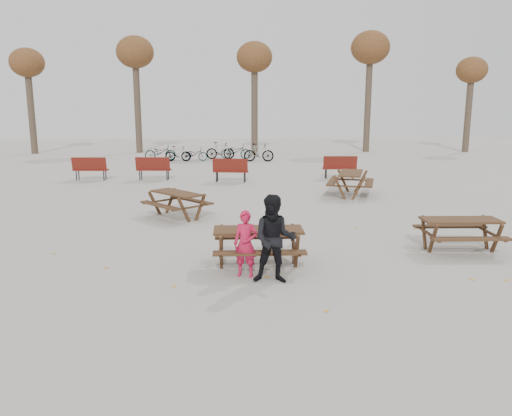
{
  "coord_description": "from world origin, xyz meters",
  "views": [
    {
      "loc": [
        -0.5,
        -9.76,
        3.21
      ],
      "look_at": [
        0.0,
        1.0,
        1.0
      ],
      "focal_mm": 35.0,
      "sensor_mm": 36.0,
      "label": 1
    }
  ],
  "objects_px": {
    "picnic_table_east": "(460,235)",
    "picnic_table_far": "(351,184)",
    "child": "(246,244)",
    "picnic_table_north": "(177,205)",
    "food_tray": "(270,229)",
    "adult": "(274,239)",
    "soda_bottle": "(249,226)",
    "main_picnic_table": "(258,238)"
  },
  "relations": [
    {
      "from": "main_picnic_table",
      "to": "soda_bottle",
      "type": "bearing_deg",
      "value": -157.75
    },
    {
      "from": "main_picnic_table",
      "to": "picnic_table_east",
      "type": "height_order",
      "value": "main_picnic_table"
    },
    {
      "from": "main_picnic_table",
      "to": "food_tray",
      "type": "xyz_separation_m",
      "value": [
        0.22,
        -0.09,
        0.21
      ]
    },
    {
      "from": "adult",
      "to": "picnic_table_far",
      "type": "relative_size",
      "value": 0.83
    },
    {
      "from": "child",
      "to": "adult",
      "type": "relative_size",
      "value": 0.78
    },
    {
      "from": "picnic_table_east",
      "to": "adult",
      "type": "bearing_deg",
      "value": -155.29
    },
    {
      "from": "food_tray",
      "to": "picnic_table_far",
      "type": "bearing_deg",
      "value": 66.28
    },
    {
      "from": "main_picnic_table",
      "to": "picnic_table_north",
      "type": "relative_size",
      "value": 1.04
    },
    {
      "from": "food_tray",
      "to": "picnic_table_far",
      "type": "relative_size",
      "value": 0.09
    },
    {
      "from": "soda_bottle",
      "to": "child",
      "type": "bearing_deg",
      "value": -97.68
    },
    {
      "from": "child",
      "to": "picnic_table_east",
      "type": "xyz_separation_m",
      "value": [
        4.86,
        1.5,
        -0.28
      ]
    },
    {
      "from": "soda_bottle",
      "to": "picnic_table_north",
      "type": "distance_m",
      "value": 5.12
    },
    {
      "from": "adult",
      "to": "child",
      "type": "bearing_deg",
      "value": 152.15
    },
    {
      "from": "child",
      "to": "picnic_table_north",
      "type": "bearing_deg",
      "value": 125.63
    },
    {
      "from": "soda_bottle",
      "to": "child",
      "type": "xyz_separation_m",
      "value": [
        -0.07,
        -0.55,
        -0.21
      ]
    },
    {
      "from": "soda_bottle",
      "to": "food_tray",
      "type": "bearing_deg",
      "value": -0.66
    },
    {
      "from": "soda_bottle",
      "to": "picnic_table_far",
      "type": "bearing_deg",
      "value": 63.8
    },
    {
      "from": "child",
      "to": "picnic_table_far",
      "type": "bearing_deg",
      "value": 80.88
    },
    {
      "from": "adult",
      "to": "food_tray",
      "type": "bearing_deg",
      "value": 97.82
    },
    {
      "from": "picnic_table_north",
      "to": "picnic_table_far",
      "type": "xyz_separation_m",
      "value": [
        5.92,
        3.37,
        0.05
      ]
    },
    {
      "from": "picnic_table_east",
      "to": "picnic_table_far",
      "type": "height_order",
      "value": "picnic_table_far"
    },
    {
      "from": "food_tray",
      "to": "adult",
      "type": "relative_size",
      "value": 0.11
    },
    {
      "from": "child",
      "to": "picnic_table_north",
      "type": "xyz_separation_m",
      "value": [
        -1.87,
        5.26,
        -0.27
      ]
    },
    {
      "from": "soda_bottle",
      "to": "picnic_table_east",
      "type": "height_order",
      "value": "soda_bottle"
    },
    {
      "from": "picnic_table_east",
      "to": "picnic_table_far",
      "type": "xyz_separation_m",
      "value": [
        -0.81,
        7.13,
        0.06
      ]
    },
    {
      "from": "child",
      "to": "picnic_table_east",
      "type": "distance_m",
      "value": 5.09
    },
    {
      "from": "child",
      "to": "adult",
      "type": "distance_m",
      "value": 0.65
    },
    {
      "from": "food_tray",
      "to": "child",
      "type": "distance_m",
      "value": 0.75
    },
    {
      "from": "main_picnic_table",
      "to": "adult",
      "type": "relative_size",
      "value": 1.09
    },
    {
      "from": "picnic_table_east",
      "to": "picnic_table_north",
      "type": "distance_m",
      "value": 7.71
    },
    {
      "from": "child",
      "to": "picnic_table_far",
      "type": "height_order",
      "value": "child"
    },
    {
      "from": "picnic_table_far",
      "to": "food_tray",
      "type": "bearing_deg",
      "value": 173.3
    },
    {
      "from": "adult",
      "to": "picnic_table_east",
      "type": "distance_m",
      "value": 4.74
    },
    {
      "from": "picnic_table_far",
      "to": "main_picnic_table",
      "type": "bearing_deg",
      "value": 171.74
    },
    {
      "from": "soda_bottle",
      "to": "adult",
      "type": "xyz_separation_m",
      "value": [
        0.45,
        -0.9,
        -0.02
      ]
    },
    {
      "from": "food_tray",
      "to": "adult",
      "type": "distance_m",
      "value": 0.9
    },
    {
      "from": "soda_bottle",
      "to": "main_picnic_table",
      "type": "bearing_deg",
      "value": 22.25
    },
    {
      "from": "picnic_table_east",
      "to": "picnic_table_far",
      "type": "relative_size",
      "value": 0.86
    },
    {
      "from": "adult",
      "to": "picnic_table_north",
      "type": "relative_size",
      "value": 0.95
    },
    {
      "from": "main_picnic_table",
      "to": "picnic_table_far",
      "type": "distance_m",
      "value": 8.85
    },
    {
      "from": "adult",
      "to": "main_picnic_table",
      "type": "bearing_deg",
      "value": 110.51
    },
    {
      "from": "food_tray",
      "to": "child",
      "type": "relative_size",
      "value": 0.14
    }
  ]
}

